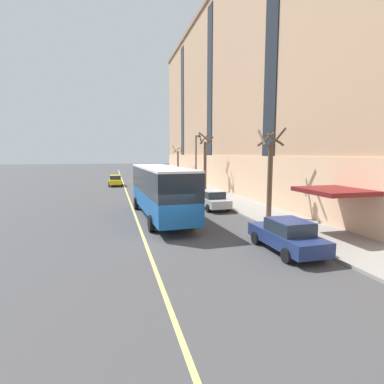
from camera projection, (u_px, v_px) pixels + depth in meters
name	position (u px, v px, depth m)	size (l,w,h in m)	color
ground_plane	(171.00, 239.00, 16.14)	(260.00, 260.00, 0.00)	#424244
sidewalk	(278.00, 218.00, 21.10)	(4.02, 160.00, 0.15)	gray
city_bus	(160.00, 189.00, 21.20)	(3.17, 11.87, 3.69)	#19569E
parked_car_red_0	(189.00, 189.00, 32.47)	(2.06, 4.76, 1.56)	#B21E19
parked_car_silver_1	(212.00, 199.00, 25.12)	(2.02, 4.70, 1.56)	#B7B7BC
parked_car_navy_4	(287.00, 235.00, 14.07)	(1.98, 4.50, 1.56)	navy
taxi_cab	(115.00, 180.00, 43.18)	(1.93, 4.50, 1.56)	yellow
street_tree_mid_block	(270.00, 172.00, 21.00)	(1.73, 1.55, 6.24)	brown
street_tree_far_uptown	(205.00, 161.00, 35.63)	(1.85, 1.84, 6.95)	brown
street_tree_far_downtown	(178.00, 163.00, 50.44)	(1.59, 1.65, 5.91)	brown
street_lamp	(197.00, 157.00, 35.86)	(0.36, 1.48, 6.62)	#2D2D30
lane_centerline	(140.00, 228.00, 18.66)	(0.16, 140.00, 0.01)	#E0D66B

